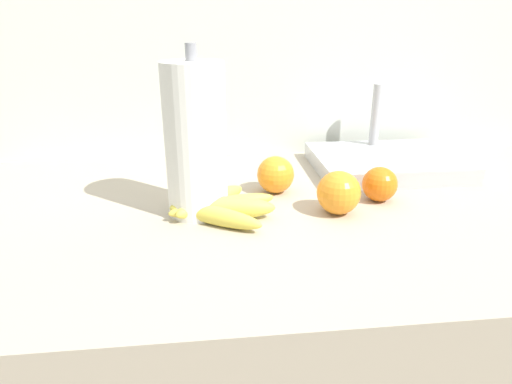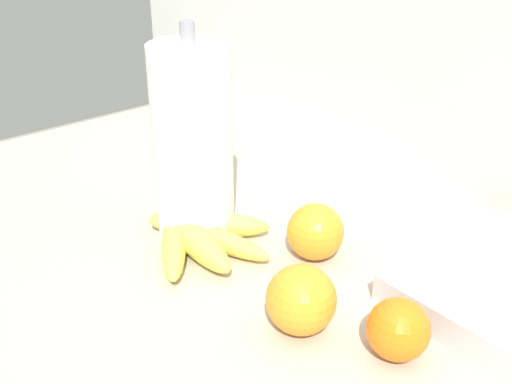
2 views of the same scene
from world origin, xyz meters
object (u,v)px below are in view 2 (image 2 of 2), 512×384
(banana_bunch, at_px, (196,235))
(orange_center, at_px, (315,232))
(orange_back_left, at_px, (301,300))
(orange_far_right, at_px, (398,329))
(paper_towel_roll, at_px, (193,144))

(banana_bunch, xyz_separation_m, orange_center, (0.12, 0.11, 0.02))
(orange_back_left, distance_m, orange_far_right, 0.11)
(banana_bunch, distance_m, orange_far_right, 0.33)
(banana_bunch, bearing_deg, orange_center, 42.13)
(paper_towel_roll, bearing_deg, orange_far_right, 2.57)
(paper_towel_roll, bearing_deg, orange_center, 28.09)
(banana_bunch, xyz_separation_m, paper_towel_roll, (-0.04, 0.03, 0.12))
(orange_center, bearing_deg, orange_back_left, -50.06)
(orange_center, distance_m, paper_towel_roll, 0.21)
(orange_far_right, bearing_deg, orange_back_left, -152.98)
(orange_far_right, bearing_deg, paper_towel_roll, -177.43)
(orange_center, bearing_deg, orange_far_right, -19.12)
(orange_back_left, xyz_separation_m, orange_far_right, (0.10, 0.05, -0.01))
(orange_back_left, xyz_separation_m, paper_towel_roll, (-0.26, 0.04, 0.10))
(banana_bunch, bearing_deg, orange_far_right, 7.44)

